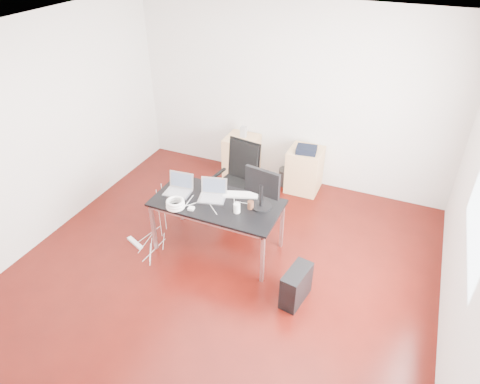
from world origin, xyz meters
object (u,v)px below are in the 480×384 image
at_px(desk, 217,205).
at_px(filing_cabinet_right, 304,170).
at_px(office_chair, 238,177).
at_px(pc_tower, 296,286).
at_px(filing_cabinet_left, 242,157).

distance_m(desk, filing_cabinet_right, 1.96).
bearing_deg(office_chair, pc_tower, -36.98).
bearing_deg(filing_cabinet_right, desk, -108.59).
bearing_deg(office_chair, desk, -75.70).
xyz_separation_m(desk, filing_cabinet_left, (-0.46, 1.83, -0.33)).
relative_size(filing_cabinet_right, pc_tower, 1.56).
relative_size(desk, filing_cabinet_right, 2.29).
bearing_deg(desk, pc_tower, -21.48).
bearing_deg(pc_tower, desk, 168.20).
relative_size(desk, pc_tower, 3.56).
bearing_deg(filing_cabinet_right, filing_cabinet_left, 180.00).
xyz_separation_m(filing_cabinet_right, pc_tower, (0.59, -2.31, -0.13)).
bearing_deg(desk, filing_cabinet_left, 104.00).
distance_m(desk, office_chair, 0.85).
xyz_separation_m(desk, pc_tower, (1.21, -0.48, -0.46)).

